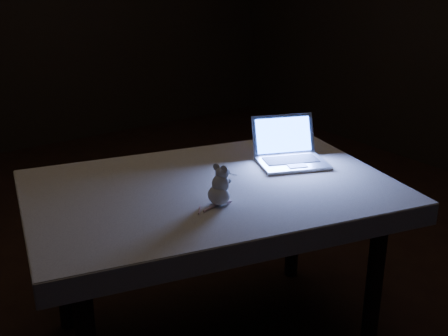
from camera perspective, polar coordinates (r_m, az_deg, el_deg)
floor at (r=2.77m, az=-1.87°, el=-11.21°), size 5.00×5.00×0.00m
table at (r=2.22m, az=-1.21°, el=-9.94°), size 1.40×1.07×0.67m
tablecloth at (r=2.07m, az=0.32°, el=-2.94°), size 1.57×1.35×0.08m
laptop at (r=2.25m, az=7.08°, el=2.48°), size 0.34×0.32×0.18m
plush_mouse at (r=1.88m, az=-0.54°, el=-1.77°), size 0.13×0.13×0.14m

